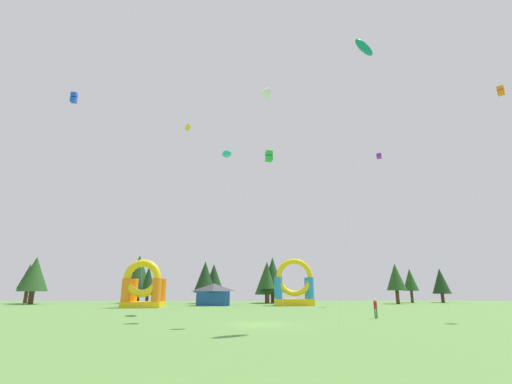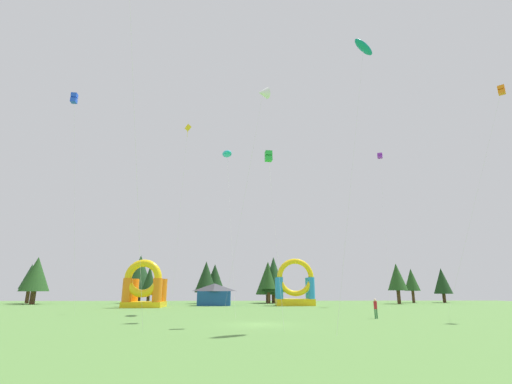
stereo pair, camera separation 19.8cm
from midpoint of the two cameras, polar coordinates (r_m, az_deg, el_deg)
ground_plane at (r=30.31m, az=0.68°, el=-19.97°), size 120.00×120.00×0.00m
kite_orange_box at (r=49.17m, az=33.99°, el=12.91°), size 6.64×5.91×24.09m
kite_white_delta at (r=41.11m, az=1.23°, el=15.16°), size 5.08×9.41×24.03m
kite_cyan_parafoil at (r=46.90m, az=-4.42°, el=5.92°), size 2.44×8.63×19.96m
kite_yellow_diamond at (r=52.06m, az=-10.57°, el=9.28°), size 2.50×6.91×24.68m
kite_teal_parafoil at (r=35.64m, az=16.59°, el=20.78°), size 6.03×5.44×23.68m
kite_purple_box at (r=70.50m, az=18.83°, el=5.31°), size 5.33×11.24×26.59m
kite_green_box at (r=31.62m, az=2.15°, el=5.52°), size 0.95×4.80×14.20m
kite_blue_box at (r=42.75m, az=-26.37°, el=12.80°), size 1.04×8.25×22.07m
person_far_side at (r=37.82m, az=18.28°, el=-16.62°), size 0.34×0.34×1.80m
inflatable_blue_arch at (r=64.03m, az=6.20°, el=-14.70°), size 6.38×3.88×7.69m
inflatable_red_slide at (r=60.00m, az=-16.95°, el=-14.31°), size 5.86×4.98×7.05m
festival_tent at (r=64.12m, az=-6.42°, el=-15.59°), size 5.41×3.10×3.60m
tree_row_0 at (r=86.42m, az=-31.65°, el=-11.18°), size 3.69×3.69×7.50m
tree_row_1 at (r=80.38m, az=-30.99°, el=-10.92°), size 5.09×5.09×8.51m
tree_row_2 at (r=79.00m, az=-17.60°, el=-12.04°), size 5.83×5.83×9.33m
tree_row_3 at (r=75.31m, az=-16.22°, el=-13.12°), size 3.12×3.12×7.02m
tree_row_4 at (r=73.48m, az=-7.72°, el=-12.99°), size 4.26×4.26×7.92m
tree_row_5 at (r=75.96m, az=-6.37°, el=-13.29°), size 4.31×4.31×7.59m
tree_row_6 at (r=73.35m, az=2.03°, el=-13.07°), size 2.98×2.98×7.45m
tree_row_7 at (r=75.63m, az=1.97°, el=-13.26°), size 4.95×4.95×8.07m
tree_row_8 at (r=74.80m, az=2.84°, el=-12.75°), size 4.48×4.48×8.93m
tree_row_9 at (r=76.31m, az=21.18°, el=-12.27°), size 3.63×3.63×7.44m
tree_row_10 at (r=83.49m, az=23.15°, el=-12.48°), size 3.05×3.05×6.78m
tree_row_11 at (r=86.27m, az=27.08°, el=-12.25°), size 3.58×3.58×6.86m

